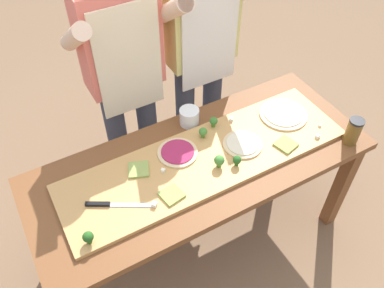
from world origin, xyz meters
TOP-DOWN VIEW (x-y plane):
  - ground_plane at (0.00, 0.00)m, footprint 8.00×8.00m
  - prep_table at (0.00, 0.00)m, footprint 1.72×0.70m
  - cutting_board at (0.02, -0.01)m, footprint 1.47×0.42m
  - chefs_knife at (-0.50, -0.05)m, footprint 0.27×0.17m
  - pizza_whole_cheese_artichoke at (0.23, -0.03)m, footprint 0.20×0.20m
  - pizza_whole_white_garlic at (0.55, 0.05)m, footprint 0.26×0.26m
  - pizza_whole_beet_magenta at (-0.09, 0.08)m, footprint 0.20×0.20m
  - pizza_slice_far_left at (-0.30, 0.07)m, footprint 0.13×0.13m
  - pizza_slice_near_right at (-0.23, -0.14)m, footprint 0.11×0.11m
  - pizza_slice_near_left at (0.42, -0.14)m, footprint 0.12×0.12m
  - broccoli_floret_center_left at (0.13, -0.13)m, footprint 0.04×0.04m
  - broccoli_floret_front_right at (0.17, 0.16)m, footprint 0.04×0.04m
  - broccoli_floret_front_left at (0.05, -0.09)m, footprint 0.05×0.05m
  - broccoli_floret_back_mid at (-0.63, -0.18)m, footprint 0.05×0.05m
  - broccoli_floret_center_right at (0.08, 0.12)m, footprint 0.04×0.04m
  - cheese_crumble_a at (-0.32, -0.15)m, footprint 0.03×0.03m
  - cheese_crumble_b at (0.28, 0.15)m, footprint 0.03×0.03m
  - cheese_crumble_c at (-0.20, 0.01)m, footprint 0.03×0.03m
  - cheese_crumble_d at (0.66, -0.12)m, footprint 0.02×0.02m
  - cheese_crumble_e at (0.59, -0.18)m, footprint 0.02×0.02m
  - flour_cup at (0.08, 0.26)m, footprint 0.11×0.11m
  - sauce_jar at (0.74, -0.27)m, footprint 0.07×0.07m
  - cook_left at (-0.14, 0.57)m, footprint 0.54×0.39m
  - cook_right at (0.33, 0.57)m, footprint 0.54×0.39m

SIDE VIEW (x-z plane):
  - ground_plane at x=0.00m, z-range 0.00..0.00m
  - prep_table at x=0.00m, z-range 0.27..1.02m
  - cutting_board at x=0.02m, z-range 0.75..0.77m
  - chefs_knife at x=-0.50m, z-range 0.77..0.78m
  - pizza_slice_far_left at x=-0.30m, z-range 0.77..0.78m
  - pizza_slice_near_right at x=-0.23m, z-range 0.77..0.78m
  - pizza_slice_near_left at x=0.42m, z-range 0.77..0.78m
  - cheese_crumble_d at x=0.66m, z-range 0.77..0.78m
  - pizza_whole_cheese_artichoke at x=0.23m, z-range 0.77..0.79m
  - pizza_whole_beet_magenta at x=-0.09m, z-range 0.77..0.79m
  - pizza_whole_white_garlic at x=0.55m, z-range 0.77..0.79m
  - cheese_crumble_c at x=-0.20m, z-range 0.77..0.79m
  - cheese_crumble_e at x=0.59m, z-range 0.77..0.79m
  - cheese_crumble_b at x=0.28m, z-range 0.77..0.79m
  - cheese_crumble_a at x=-0.32m, z-range 0.77..0.79m
  - flour_cup at x=0.08m, z-range 0.74..0.84m
  - broccoli_floret_center_left at x=0.13m, z-range 0.78..0.83m
  - broccoli_floret_center_right at x=0.08m, z-range 0.78..0.84m
  - broccoli_floret_front_right at x=0.17m, z-range 0.78..0.84m
  - broccoli_floret_back_mid at x=-0.63m, z-range 0.78..0.84m
  - broccoli_floret_front_left at x=0.05m, z-range 0.78..0.84m
  - sauce_jar at x=0.74m, z-range 0.75..0.90m
  - cook_left at x=-0.14m, z-range 0.16..1.83m
  - cook_right at x=0.33m, z-range 0.16..1.83m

